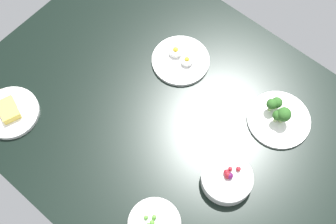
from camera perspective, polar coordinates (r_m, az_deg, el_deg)
name	(u,v)px	position (r cm, az deg, el deg)	size (l,w,h in cm)	color
dining_table	(168,117)	(154.18, 0.00, -0.65)	(132.24, 101.08, 4.00)	black
bowl_berries	(227,179)	(142.81, 7.45, -8.34)	(16.34, 16.34, 6.11)	white
plate_broccoli	(279,117)	(154.31, 13.82, -0.59)	(21.24, 21.24, 8.21)	white
plate_eggs	(181,60)	(161.78, 1.60, 6.63)	(20.62, 20.62, 4.83)	white
plate_cheese	(10,112)	(160.41, -19.32, 0.00)	(19.29, 19.29, 4.39)	white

